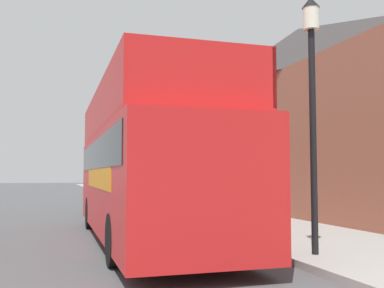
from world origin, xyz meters
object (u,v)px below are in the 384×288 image
object	(u,v)px
tour_bus	(146,173)
parked_car_ahead_of_bus	(124,199)
lamp_post_nearest	(312,77)
lamp_post_second	(178,126)

from	to	relation	value
tour_bus	parked_car_ahead_of_bus	bearing A→B (deg)	85.58
parked_car_ahead_of_bus	lamp_post_nearest	xyz separation A→B (m)	(1.83, -11.78, 3.01)
parked_car_ahead_of_bus	tour_bus	bearing A→B (deg)	-93.93
parked_car_ahead_of_bus	lamp_post_nearest	bearing A→B (deg)	-79.79
parked_car_ahead_of_bus	lamp_post_second	size ratio (longest dim) A/B	0.89
lamp_post_nearest	lamp_post_second	size ratio (longest dim) A/B	1.02
parked_car_ahead_of_bus	lamp_post_second	xyz separation A→B (m)	(1.64, -2.69, 2.94)
parked_car_ahead_of_bus	lamp_post_second	bearing A→B (deg)	-57.26
tour_bus	lamp_post_second	xyz separation A→B (m)	(2.39, 5.38, 1.83)
tour_bus	lamp_post_nearest	distance (m)	4.90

